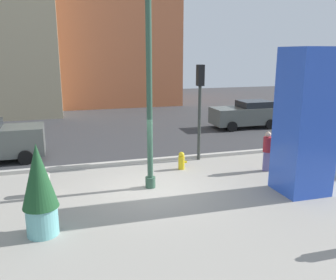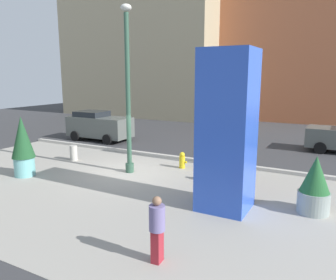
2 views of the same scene
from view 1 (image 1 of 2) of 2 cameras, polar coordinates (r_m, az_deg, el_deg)
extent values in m
plane|color=#38383A|center=(16.52, -6.16, -2.90)|extent=(60.00, 60.00, 0.00)
cube|color=#9E998E|center=(11.04, -0.42, -11.55)|extent=(18.00, 10.00, 0.02)
cube|color=#B7B2A8|center=(15.67, -5.58, -3.51)|extent=(18.00, 0.24, 0.16)
cylinder|color=#335642|center=(12.89, -2.83, -6.77)|extent=(0.36, 0.36, 0.40)
cylinder|color=#335642|center=(12.16, -3.00, 7.03)|extent=(0.20, 0.20, 6.59)
cube|color=blue|center=(12.77, 21.08, 2.63)|extent=(1.52, 1.52, 4.91)
cylinder|color=#6BB2B2|center=(10.22, -19.46, -12.08)|extent=(0.83, 0.83, 0.80)
cylinder|color=#382819|center=(10.07, -19.63, -10.14)|extent=(0.76, 0.76, 0.04)
cone|color=#1E4C28|center=(9.76, -20.04, -5.42)|extent=(0.93, 0.93, 1.71)
cylinder|color=gold|center=(14.82, 2.16, -3.69)|extent=(0.26, 0.26, 0.55)
sphere|color=gold|center=(14.72, 2.17, -2.37)|extent=(0.24, 0.24, 0.24)
cylinder|color=gold|center=(14.87, 2.78, -3.53)|extent=(0.12, 0.10, 0.10)
cylinder|color=#B2ADA3|center=(12.90, -19.09, -6.71)|extent=(0.36, 0.36, 0.75)
cylinder|color=#333833|center=(15.86, 5.03, 2.62)|extent=(0.14, 0.14, 3.33)
cube|color=black|center=(15.59, 5.19, 10.27)|extent=(0.28, 0.32, 0.90)
sphere|color=yellow|center=(15.74, 4.99, 11.29)|extent=(0.18, 0.18, 0.18)
cylinder|color=black|center=(18.35, -21.40, -1.06)|extent=(0.64, 0.23, 0.64)
cylinder|color=black|center=(16.60, -21.80, -2.60)|extent=(0.64, 0.23, 0.64)
cube|color=#565B56|center=(23.52, 12.15, 3.87)|extent=(4.29, 1.90, 1.04)
cube|color=#1E2328|center=(23.72, 13.61, 5.64)|extent=(1.93, 1.66, 0.40)
cylinder|color=black|center=(22.19, 10.19, 2.13)|extent=(0.64, 0.22, 0.64)
cylinder|color=black|center=(23.85, 8.22, 3.02)|extent=(0.64, 0.22, 0.64)
cylinder|color=black|center=(23.47, 16.02, 2.44)|extent=(0.64, 0.22, 0.64)
cylinder|color=black|center=(25.05, 13.77, 3.27)|extent=(0.64, 0.22, 0.64)
cube|color=slate|center=(15.12, 15.48, -3.31)|extent=(0.34, 0.30, 0.82)
cylinder|color=maroon|center=(14.93, 15.65, -0.69)|extent=(0.48, 0.48, 0.61)
sphere|color=beige|center=(14.84, 15.75, 0.87)|extent=(0.22, 0.22, 0.22)
camera|label=2|loc=(10.83, 71.34, 1.27)|focal=35.29mm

